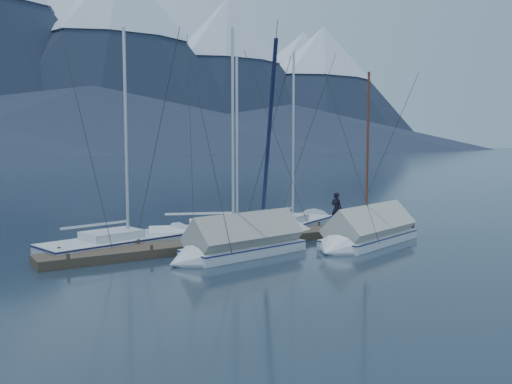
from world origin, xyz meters
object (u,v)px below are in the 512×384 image
(sailboat_open_right, at_px, (297,224))
(sailboat_covered_far, at_px, (235,246))
(sailboat_open_mid, at_px, (245,234))
(sailboat_open_left, at_px, (139,242))
(person, at_px, (337,209))
(sailboat_covered_near, at_px, (364,235))

(sailboat_open_right, height_order, sailboat_covered_far, sailboat_open_right)
(sailboat_open_mid, bearing_deg, sailboat_open_left, 172.22)
(person, bearing_deg, sailboat_covered_far, 92.75)
(sailboat_open_left, xyz_separation_m, sailboat_covered_far, (2.36, -3.95, 0.23))
(sailboat_open_left, bearing_deg, sailboat_covered_near, -30.19)
(sailboat_open_right, height_order, sailboat_covered_near, sailboat_open_right)
(sailboat_covered_near, relative_size, person, 5.07)
(sailboat_covered_near, bearing_deg, sailboat_covered_far, 172.01)
(sailboat_covered_far, bearing_deg, sailboat_open_left, 120.84)
(sailboat_open_right, relative_size, sailboat_covered_near, 1.19)
(sailboat_open_left, xyz_separation_m, sailboat_open_mid, (4.77, -0.65, 0.01))
(sailboat_open_mid, xyz_separation_m, person, (4.63, -0.88, 0.95))
(sailboat_open_right, bearing_deg, person, -67.26)
(sailboat_open_mid, height_order, sailboat_covered_near, sailboat_open_mid)
(sailboat_open_right, distance_m, sailboat_covered_far, 7.62)
(sailboat_open_mid, height_order, sailboat_open_right, sailboat_open_mid)
(sailboat_open_left, relative_size, sailboat_covered_far, 1.19)
(sailboat_covered_near, bearing_deg, person, 69.57)
(sailboat_open_mid, height_order, person, sailboat_open_mid)
(sailboat_covered_near, bearing_deg, sailboat_open_mid, 129.74)
(sailboat_open_left, xyz_separation_m, sailboat_covered_near, (8.19, -4.77, 0.23))
(sailboat_open_mid, xyz_separation_m, sailboat_covered_far, (-2.41, -3.30, 0.22))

